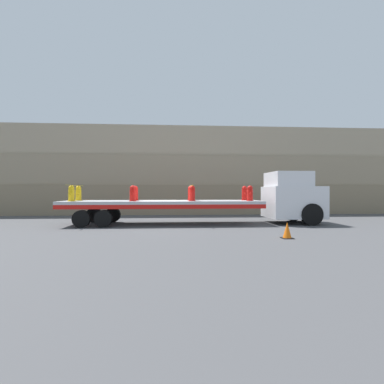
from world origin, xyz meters
name	(u,v)px	position (x,y,z in m)	size (l,w,h in m)	color
ground_plane	(163,224)	(0.00, 0.00, 0.00)	(120.00, 120.00, 0.00)	#474749
rock_cliff	(165,171)	(0.00, 7.40, 3.20)	(60.00, 3.30, 6.40)	#84755B
truck_cab	(294,197)	(6.88, 0.00, 1.36)	(2.70, 2.57, 2.69)	silver
flatbed_trailer	(152,205)	(-0.53, 0.00, 1.00)	(9.95, 2.62, 1.20)	#B2B2B7
fire_hydrant_yellow_near_0	(71,194)	(-4.38, -0.55, 1.57)	(0.36, 0.59, 0.77)	gold
fire_hydrant_yellow_far_0	(78,193)	(-4.38, 0.55, 1.57)	(0.36, 0.59, 0.77)	gold
fire_hydrant_red_near_1	(133,194)	(-1.46, -0.55, 1.57)	(0.36, 0.59, 0.77)	red
fire_hydrant_red_far_1	(135,193)	(-1.46, 0.55, 1.57)	(0.36, 0.59, 0.77)	red
fire_hydrant_red_near_2	(192,194)	(1.46, -0.55, 1.57)	(0.36, 0.59, 0.77)	red
fire_hydrant_red_far_2	(191,193)	(1.46, 0.55, 1.57)	(0.36, 0.59, 0.77)	red
fire_hydrant_red_near_3	(250,193)	(4.38, -0.55, 1.57)	(0.36, 0.59, 0.77)	red
fire_hydrant_red_far_3	(245,193)	(4.38, 0.55, 1.57)	(0.36, 0.59, 0.77)	red
cargo_strap_rear	(75,185)	(-4.38, 0.00, 1.98)	(0.05, 2.72, 0.01)	yellow
cargo_strap_middle	(191,186)	(1.46, 0.00, 1.98)	(0.05, 2.72, 0.01)	yellow
traffic_cone	(287,231)	(4.55, -4.92, 0.28)	(0.40, 0.40, 0.58)	black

